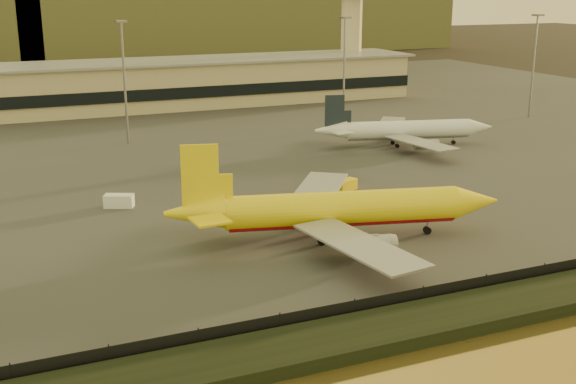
{
  "coord_description": "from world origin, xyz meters",
  "views": [
    {
      "loc": [
        -37.89,
        -70.58,
        32.29
      ],
      "look_at": [
        -2.43,
        12.0,
        6.55
      ],
      "focal_mm": 45.0,
      "sensor_mm": 36.0,
      "label": 1
    }
  ],
  "objects": [
    {
      "name": "embankment",
      "position": [
        0.0,
        -17.0,
        0.7
      ],
      "size": [
        320.0,
        7.0,
        1.4
      ],
      "primitive_type": "cube",
      "color": "black",
      "rests_on": "ground"
    },
    {
      "name": "control_tower",
      "position": [
        70.0,
        131.0,
        21.66
      ],
      "size": [
        11.2,
        11.2,
        35.5
      ],
      "color": "#C3B588",
      "rests_on": "tarmac"
    },
    {
      "name": "gse_vehicle_yellow",
      "position": [
        15.35,
        29.54,
        1.1
      ],
      "size": [
        4.38,
        3.28,
        1.8
      ],
      "primitive_type": "cube",
      "rotation": [
        0.0,
        0.0,
        0.42
      ],
      "color": "yellow",
      "rests_on": "tarmac"
    },
    {
      "name": "apron_light_masts",
      "position": [
        15.0,
        75.0,
        15.7
      ],
      "size": [
        152.2,
        12.2,
        25.4
      ],
      "color": "slate",
      "rests_on": "tarmac"
    },
    {
      "name": "ground",
      "position": [
        0.0,
        0.0,
        0.0
      ],
      "size": [
        900.0,
        900.0,
        0.0
      ],
      "primitive_type": "plane",
      "color": "black",
      "rests_on": "ground"
    },
    {
      "name": "white_narrowbody_jet",
      "position": [
        42.45,
        55.04,
        3.47
      ],
      "size": [
        37.64,
        36.01,
        10.94
      ],
      "rotation": [
        0.0,
        0.0,
        -0.25
      ],
      "color": "silver",
      "rests_on": "tarmac"
    },
    {
      "name": "dhl_cargo_jet",
      "position": [
        3.32,
        9.33,
        4.17
      ],
      "size": [
        44.11,
        42.36,
        13.31
      ],
      "rotation": [
        0.0,
        0.0,
        -0.24
      ],
      "color": "yellow",
      "rests_on": "tarmac"
    },
    {
      "name": "terminal_building",
      "position": [
        -14.52,
        125.55,
        6.25
      ],
      "size": [
        202.0,
        25.0,
        12.6
      ],
      "color": "#C3B588",
      "rests_on": "tarmac"
    },
    {
      "name": "tarmac",
      "position": [
        0.0,
        95.0,
        0.1
      ],
      "size": [
        320.0,
        220.0,
        0.2
      ],
      "primitive_type": "cube",
      "color": "#2D2D2D",
      "rests_on": "ground"
    },
    {
      "name": "gse_vehicle_white",
      "position": [
        -20.31,
        34.87,
        1.17
      ],
      "size": [
        4.73,
        3.54,
        1.94
      ],
      "primitive_type": "cube",
      "rotation": [
        0.0,
        0.0,
        -0.42
      ],
      "color": "silver",
      "rests_on": "tarmac"
    },
    {
      "name": "perimeter_fence",
      "position": [
        0.0,
        -13.0,
        1.3
      ],
      "size": [
        300.0,
        0.05,
        2.2
      ],
      "primitive_type": "cube",
      "color": "black",
      "rests_on": "tarmac"
    }
  ]
}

